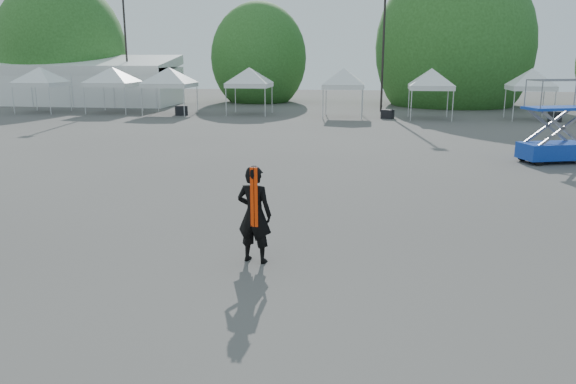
# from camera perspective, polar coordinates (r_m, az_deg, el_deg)

# --- Properties ---
(ground) EXTENTS (120.00, 120.00, 0.00)m
(ground) POSITION_cam_1_polar(r_m,az_deg,el_deg) (12.35, -2.68, -5.64)
(ground) COLOR #474442
(ground) RESTS_ON ground
(marquee) EXTENTS (15.00, 6.25, 4.23)m
(marquee) POSITION_cam_1_polar(r_m,az_deg,el_deg) (52.44, -19.52, 10.54)
(marquee) COLOR white
(marquee) RESTS_ON ground
(light_pole_west) EXTENTS (0.60, 0.25, 10.30)m
(light_pole_west) POSITION_cam_1_polar(r_m,az_deg,el_deg) (49.79, -16.20, 15.03)
(light_pole_west) COLOR black
(light_pole_west) RESTS_ON ground
(light_pole_east) EXTENTS (0.60, 0.25, 9.80)m
(light_pole_east) POSITION_cam_1_polar(r_m,az_deg,el_deg) (43.47, 9.70, 15.31)
(light_pole_east) COLOR black
(light_pole_east) RESTS_ON ground
(tree_far_w) EXTENTS (4.80, 4.80, 7.30)m
(tree_far_w) POSITION_cam_1_polar(r_m,az_deg,el_deg) (56.96, -21.96, 13.11)
(tree_far_w) COLOR #382314
(tree_far_w) RESTS_ON ground
(tree_mid_w) EXTENTS (4.16, 4.16, 6.33)m
(tree_mid_w) POSITION_cam_1_polar(r_m,az_deg,el_deg) (52.46, -2.98, 13.42)
(tree_mid_w) COLOR #382314
(tree_mid_w) RESTS_ON ground
(tree_mid_e) EXTENTS (5.12, 5.12, 7.79)m
(tree_mid_e) POSITION_cam_1_polar(r_m,az_deg,el_deg) (50.90, 16.49, 13.92)
(tree_mid_e) COLOR #382314
(tree_mid_e) RESTS_ON ground
(tent_a) EXTENTS (4.32, 4.32, 3.88)m
(tent_a) POSITION_cam_1_polar(r_m,az_deg,el_deg) (46.04, -23.91, 11.20)
(tent_a) COLOR silver
(tent_a) RESTS_ON ground
(tent_b) EXTENTS (4.65, 4.65, 3.88)m
(tent_b) POSITION_cam_1_polar(r_m,az_deg,el_deg) (44.13, -17.43, 11.67)
(tent_b) COLOR silver
(tent_b) RESTS_ON ground
(tent_c) EXTENTS (4.63, 4.63, 3.88)m
(tent_c) POSITION_cam_1_polar(r_m,az_deg,el_deg) (41.83, -12.00, 11.92)
(tent_c) COLOR silver
(tent_c) RESTS_ON ground
(tent_d) EXTENTS (4.22, 4.22, 3.88)m
(tent_d) POSITION_cam_1_polar(r_m,az_deg,el_deg) (40.90, -3.96, 12.14)
(tent_d) COLOR silver
(tent_d) RESTS_ON ground
(tent_e) EXTENTS (3.94, 3.94, 3.88)m
(tent_e) POSITION_cam_1_polar(r_m,az_deg,el_deg) (39.17, 5.71, 12.05)
(tent_e) COLOR silver
(tent_e) RESTS_ON ground
(tent_f) EXTENTS (3.98, 3.98, 3.88)m
(tent_f) POSITION_cam_1_polar(r_m,az_deg,el_deg) (38.87, 14.39, 11.69)
(tent_f) COLOR silver
(tent_f) RESTS_ON ground
(tent_g) EXTENTS (3.80, 3.80, 3.88)m
(tent_g) POSITION_cam_1_polar(r_m,az_deg,el_deg) (40.49, 23.54, 11.06)
(tent_g) COLOR silver
(tent_g) RESTS_ON ground
(man) EXTENTS (0.81, 0.62, 1.99)m
(man) POSITION_cam_1_polar(r_m,az_deg,el_deg) (11.24, -3.44, -2.26)
(man) COLOR black
(man) RESTS_ON ground
(scissor_lift) EXTENTS (2.76, 1.98, 3.22)m
(scissor_lift) POSITION_cam_1_polar(r_m,az_deg,el_deg) (24.28, 25.57, 6.49)
(scissor_lift) COLOR #0B1E95
(scissor_lift) RESTS_ON ground
(crate_west) EXTENTS (1.04, 0.94, 0.66)m
(crate_west) POSITION_cam_1_polar(r_m,az_deg,el_deg) (41.04, -10.78, 8.13)
(crate_west) COLOR black
(crate_west) RESTS_ON ground
(crate_mid) EXTENTS (0.93, 0.82, 0.60)m
(crate_mid) POSITION_cam_1_polar(r_m,az_deg,el_deg) (38.69, 10.07, 7.80)
(crate_mid) COLOR black
(crate_mid) RESTS_ON ground
(crate_east) EXTENTS (0.92, 0.79, 0.62)m
(crate_east) POSITION_cam_1_polar(r_m,az_deg,el_deg) (40.09, 25.48, 6.91)
(crate_east) COLOR black
(crate_east) RESTS_ON ground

